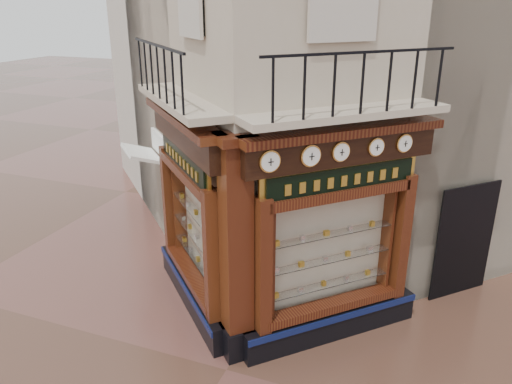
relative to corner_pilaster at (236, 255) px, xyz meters
The scene contains 15 objects.
ground 2.01m from the corner_pilaster, 90.00° to the right, with size 80.00×80.00×0.00m, color #523326.
neighbour_left 9.21m from the corner_pilaster, 106.93° to the left, with size 8.00×8.00×11.00m, color beige.
neighbour_right 9.21m from the corner_pilaster, 73.07° to the left, with size 8.00×8.00×11.00m, color beige.
shopfront_left 1.77m from the corner_pilaster, 142.77° to the left, with size 2.86×2.86×3.98m.
shopfront_right 1.77m from the corner_pilaster, 37.23° to the left, with size 2.86×2.86×3.98m.
corner_pilaster is the anchor object (origin of this frame).
balcony 2.47m from the corner_pilaster, 90.00° to the left, with size 5.94×2.97×1.03m.
clock_a 1.77m from the corner_pilaster, ahead, with size 0.28×0.28×0.34m.
clock_b 2.04m from the corner_pilaster, 23.41° to the left, with size 0.28×0.28×0.35m.
clock_c 2.37m from the corner_pilaster, 30.25° to the left, with size 0.26×0.26×0.32m.
clock_d 2.87m from the corner_pilaster, 34.46° to the left, with size 0.25×0.25×0.31m.
clock_e 3.35m from the corner_pilaster, 36.53° to the left, with size 0.26×0.26×0.32m.
awning 5.26m from the corner_pilaster, 140.88° to the left, with size 1.28×0.77×0.08m, color white, non-canonical shape.
signboard_left 2.12m from the corner_pilaster, 145.25° to the left, with size 2.03×2.03×0.54m.
signboard_right 2.12m from the corner_pilaster, 34.75° to the left, with size 2.14×2.14×0.57m.
Camera 1 is at (2.90, -6.16, 5.83)m, focal length 35.00 mm.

